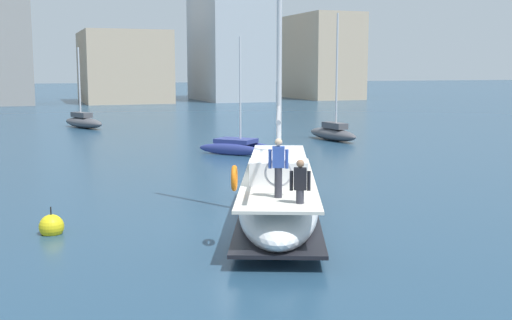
{
  "coord_description": "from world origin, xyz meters",
  "views": [
    {
      "loc": [
        -6.86,
        -18.3,
        4.86
      ],
      "look_at": [
        0.58,
        1.71,
        1.8
      ],
      "focal_mm": 45.01,
      "sensor_mm": 36.0,
      "label": 1
    }
  ],
  "objects_px": {
    "main_sailboat": "(278,197)",
    "moored_cutter_right": "(333,132)",
    "mooring_buoy": "(52,227)",
    "moored_catamaran": "(236,145)",
    "moored_sloop_near": "(83,121)"
  },
  "relations": [
    {
      "from": "main_sailboat",
      "to": "moored_catamaran",
      "type": "bearing_deg",
      "value": 75.82
    },
    {
      "from": "main_sailboat",
      "to": "moored_cutter_right",
      "type": "xyz_separation_m",
      "value": [
        12.53,
        20.72,
        -0.33
      ]
    },
    {
      "from": "main_sailboat",
      "to": "moored_cutter_right",
      "type": "height_order",
      "value": "main_sailboat"
    },
    {
      "from": "moored_cutter_right",
      "to": "main_sailboat",
      "type": "bearing_deg",
      "value": -121.15
    },
    {
      "from": "moored_sloop_near",
      "to": "moored_cutter_right",
      "type": "distance_m",
      "value": 21.47
    },
    {
      "from": "mooring_buoy",
      "to": "moored_catamaran",
      "type": "bearing_deg",
      "value": 54.46
    },
    {
      "from": "moored_catamaran",
      "to": "moored_cutter_right",
      "type": "relative_size",
      "value": 0.78
    },
    {
      "from": "main_sailboat",
      "to": "mooring_buoy",
      "type": "xyz_separation_m",
      "value": [
        -6.7,
        1.35,
        -0.68
      ]
    },
    {
      "from": "main_sailboat",
      "to": "mooring_buoy",
      "type": "distance_m",
      "value": 6.87
    },
    {
      "from": "main_sailboat",
      "to": "moored_sloop_near",
      "type": "height_order",
      "value": "main_sailboat"
    },
    {
      "from": "moored_catamaran",
      "to": "mooring_buoy",
      "type": "height_order",
      "value": "moored_catamaran"
    },
    {
      "from": "main_sailboat",
      "to": "moored_cutter_right",
      "type": "distance_m",
      "value": 24.22
    },
    {
      "from": "main_sailboat",
      "to": "moored_catamaran",
      "type": "distance_m",
      "value": 17.13
    },
    {
      "from": "main_sailboat",
      "to": "moored_cutter_right",
      "type": "bearing_deg",
      "value": 58.85
    },
    {
      "from": "moored_catamaran",
      "to": "mooring_buoy",
      "type": "bearing_deg",
      "value": -125.54
    }
  ]
}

